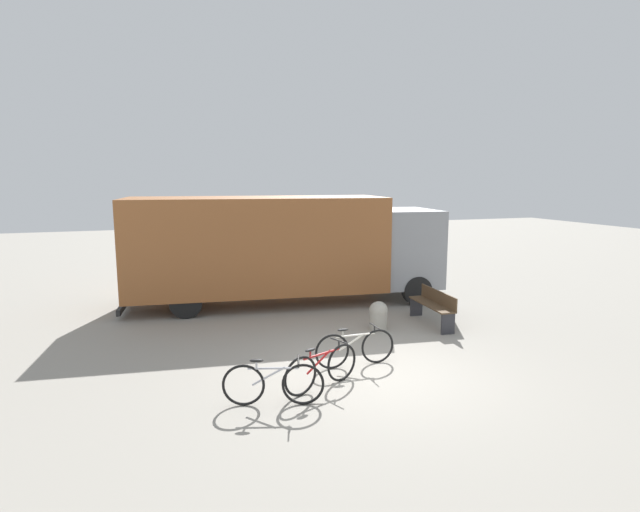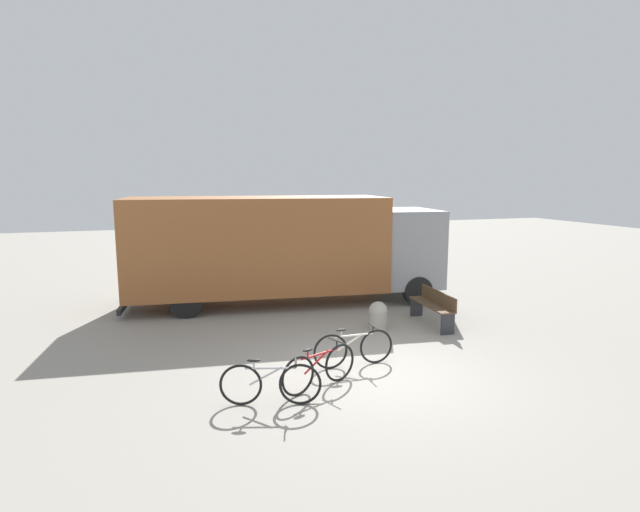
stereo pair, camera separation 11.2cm
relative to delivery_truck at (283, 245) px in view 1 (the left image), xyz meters
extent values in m
plane|color=gray|center=(0.27, -5.83, -1.71)|extent=(60.00, 60.00, 0.00)
cube|color=#99592D|center=(-0.73, 0.08, 0.05)|extent=(7.46, 3.31, 2.68)
cube|color=gray|center=(3.72, -0.42, -0.15)|extent=(1.98, 2.59, 2.28)
cube|color=black|center=(-4.37, 0.49, -1.48)|extent=(0.37, 2.39, 0.16)
cylinder|color=black|center=(3.84, 0.67, -1.29)|extent=(0.87, 0.37, 0.85)
cylinder|color=black|center=(3.60, -1.51, -1.29)|extent=(0.87, 0.37, 0.85)
cylinder|color=black|center=(-2.58, 1.39, -1.29)|extent=(0.87, 0.37, 0.85)
cylinder|color=black|center=(-2.83, -0.79, -1.29)|extent=(0.87, 0.37, 0.85)
cube|color=brown|center=(2.96, -3.38, -1.20)|extent=(0.50, 1.79, 0.03)
cube|color=brown|center=(3.14, -3.39, -1.04)|extent=(0.14, 1.76, 0.36)
cube|color=#2D2D33|center=(2.91, -4.21, -1.46)|extent=(0.34, 0.07, 0.50)
cube|color=#2D2D33|center=(3.00, -2.54, -1.46)|extent=(0.34, 0.07, 0.50)
torus|color=black|center=(-2.29, -6.40, -1.37)|extent=(0.68, 0.24, 0.69)
torus|color=black|center=(-1.38, -6.67, -1.37)|extent=(0.68, 0.24, 0.69)
cylinder|color=silver|center=(-1.83, -6.53, -1.09)|extent=(0.79, 0.27, 0.04)
cylinder|color=silver|center=(-1.90, -6.51, -1.22)|extent=(0.53, 0.19, 0.32)
cylinder|color=silver|center=(-2.08, -6.46, -1.03)|extent=(0.03, 0.03, 0.11)
ellipsoid|color=black|center=(-2.08, -6.46, -0.96)|extent=(0.24, 0.15, 0.05)
cylinder|color=black|center=(-1.44, -6.65, -1.02)|extent=(0.03, 0.03, 0.15)
cylinder|color=black|center=(-1.44, -6.65, -0.94)|extent=(0.15, 0.43, 0.02)
torus|color=black|center=(-1.32, -6.34, -1.37)|extent=(0.66, 0.31, 0.69)
torus|color=black|center=(-0.44, -5.97, -1.37)|extent=(0.66, 0.31, 0.69)
cylinder|color=red|center=(-0.88, -6.15, -1.09)|extent=(0.76, 0.35, 0.04)
cylinder|color=red|center=(-0.95, -6.18, -1.22)|extent=(0.51, 0.24, 0.32)
cylinder|color=red|center=(-1.12, -6.25, -1.03)|extent=(0.03, 0.03, 0.11)
ellipsoid|color=black|center=(-1.12, -6.25, -0.96)|extent=(0.24, 0.17, 0.05)
cylinder|color=black|center=(-0.51, -6.00, -1.02)|extent=(0.03, 0.03, 0.15)
cylinder|color=black|center=(-0.51, -6.00, -0.94)|extent=(0.19, 0.42, 0.02)
torus|color=black|center=(-0.40, -5.37, -1.37)|extent=(0.69, 0.05, 0.69)
torus|color=black|center=(0.55, -5.37, -1.37)|extent=(0.69, 0.05, 0.69)
cylinder|color=silver|center=(0.07, -5.37, -1.09)|extent=(0.81, 0.04, 0.04)
cylinder|color=silver|center=(0.00, -5.37, -1.22)|extent=(0.54, 0.04, 0.32)
cylinder|color=silver|center=(-0.19, -5.37, -1.03)|extent=(0.03, 0.03, 0.11)
ellipsoid|color=black|center=(-0.19, -5.37, -0.96)|extent=(0.22, 0.09, 0.05)
cylinder|color=black|center=(0.48, -5.37, -1.02)|extent=(0.03, 0.03, 0.15)
cylinder|color=black|center=(0.48, -5.37, -0.94)|extent=(0.03, 0.44, 0.02)
cylinder|color=#9E998C|center=(1.51, -3.38, -1.47)|extent=(0.43, 0.43, 0.48)
sphere|color=#9E998C|center=(1.51, -3.38, -1.23)|extent=(0.45, 0.45, 0.45)
camera|label=1|loc=(-3.54, -13.97, 1.91)|focal=28.00mm
camera|label=2|loc=(-3.43, -14.00, 1.91)|focal=28.00mm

